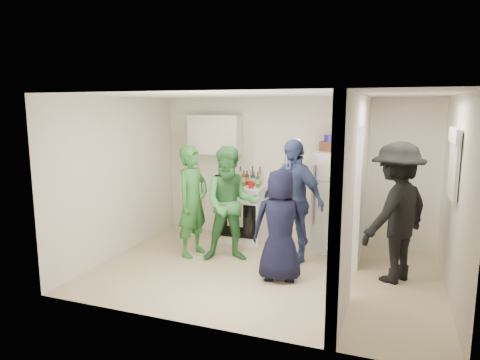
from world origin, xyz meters
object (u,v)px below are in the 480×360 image
at_px(stove, 243,212).
at_px(person_green_left, 193,201).
at_px(person_navy, 280,225).
at_px(person_green_center, 231,204).
at_px(person_nook, 396,213).
at_px(person_denim, 292,201).
at_px(fridge, 335,202).
at_px(yellow_cup_stack_top, 351,145).
at_px(blue_bowl, 332,138).
at_px(wicker_basket, 331,146).

height_order(stove, person_green_left, person_green_left).
bearing_deg(stove, person_navy, -54.56).
bearing_deg(person_green_center, stove, 78.72).
bearing_deg(person_nook, person_denim, -67.85).
relative_size(fridge, person_green_left, 0.94).
bearing_deg(person_green_left, person_denim, -66.97).
bearing_deg(person_green_left, yellow_cup_stack_top, -56.56).
distance_m(stove, person_green_left, 1.20).
bearing_deg(person_navy, stove, -67.01).
height_order(yellow_cup_stack_top, person_navy, yellow_cup_stack_top).
distance_m(fridge, person_denim, 0.90).
bearing_deg(person_navy, person_denim, -100.45).
relative_size(fridge, person_navy, 1.06).
bearing_deg(stove, person_denim, -34.58).
bearing_deg(person_denim, fridge, 77.62).
bearing_deg(person_nook, blue_bowl, -102.16).
bearing_deg(person_green_left, person_nook, -77.63).
bearing_deg(fridge, person_green_center, -144.69).
bearing_deg(fridge, person_denim, -127.66).
xyz_separation_m(fridge, blue_bowl, (-0.10, 0.05, 1.02)).
relative_size(yellow_cup_stack_top, person_green_center, 0.14).
bearing_deg(person_denim, stove, 170.69).
distance_m(yellow_cup_stack_top, person_denim, 1.28).
bearing_deg(person_green_left, wicker_basket, -49.97).
height_order(person_green_left, person_nook, person_nook).
xyz_separation_m(yellow_cup_stack_top, person_nook, (0.72, -0.88, -0.82)).
xyz_separation_m(yellow_cup_stack_top, person_denim, (-0.76, -0.61, -0.82)).
relative_size(stove, yellow_cup_stack_top, 3.92).
bearing_deg(person_green_center, person_denim, -1.93).
bearing_deg(stove, person_nook, -21.62).
distance_m(fridge, blue_bowl, 1.03).
height_order(stove, person_green_center, person_green_center).
bearing_deg(stove, yellow_cup_stack_top, -4.06).
bearing_deg(yellow_cup_stack_top, person_green_left, -158.40).
bearing_deg(person_green_center, person_nook, -20.27).
bearing_deg(person_navy, person_green_left, -30.26).
bearing_deg(fridge, person_navy, -108.90).
relative_size(wicker_basket, yellow_cup_stack_top, 1.40).
bearing_deg(wicker_basket, yellow_cup_stack_top, -25.11).
height_order(person_green_center, person_navy, person_green_center).
distance_m(wicker_basket, person_denim, 1.17).
distance_m(yellow_cup_stack_top, person_navy, 1.87).
xyz_separation_m(fridge, person_green_left, (-2.07, -1.01, 0.05)).
xyz_separation_m(fridge, person_nook, (0.94, -0.98, 0.13)).
bearing_deg(blue_bowl, fridge, -26.57).
xyz_separation_m(person_green_center, person_navy, (0.91, -0.50, -0.11)).
height_order(person_denim, person_navy, person_denim).
relative_size(wicker_basket, person_green_left, 0.20).
bearing_deg(person_nook, wicker_basket, -102.16).
height_order(person_navy, person_nook, person_nook).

